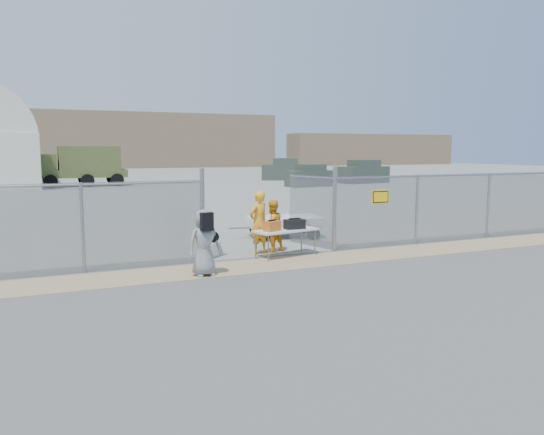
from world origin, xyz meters
name	(u,v)px	position (x,y,z in m)	size (l,w,h in m)	color
ground	(304,271)	(0.00, 0.00, 0.00)	(160.00, 160.00, 0.00)	#545454
tarmac_inside	(107,181)	(0.00, 42.00, 0.01)	(160.00, 80.00, 0.01)	gray
dirt_strip	(287,263)	(0.00, 1.00, 0.01)	(44.00, 1.60, 0.01)	tan
distant_hills	(112,140)	(5.00, 78.00, 4.50)	(140.00, 6.00, 9.00)	#7F684F
chain_link_fence	(272,217)	(0.00, 2.00, 1.10)	(40.00, 0.20, 2.20)	gray
folding_table	(286,243)	(0.33, 1.79, 0.39)	(1.82, 0.76, 0.78)	silver
orange_bag	(272,226)	(-0.15, 1.67, 0.91)	(0.44, 0.29, 0.27)	orange
black_duffel	(294,224)	(0.59, 1.77, 0.91)	(0.55, 0.32, 0.27)	black
security_worker_left	(259,223)	(-0.22, 2.45, 0.91)	(0.67, 0.44, 1.82)	#FDA51F
security_worker_right	(272,226)	(0.25, 2.58, 0.77)	(0.75, 0.58, 1.53)	#FDA51F
visitor	(204,243)	(-2.41, 0.50, 0.80)	(0.78, 0.51, 1.59)	gray
utility_trailer	(284,226)	(1.66, 4.78, 0.38)	(3.14, 1.62, 0.76)	silver
military_truck	(83,166)	(-2.66, 34.58, 1.63)	(6.82, 2.52, 3.25)	#4F592C
parked_vehicle_near	(310,176)	(14.25, 26.83, 0.89)	(3.92, 1.78, 1.78)	#384238
parked_vehicle_mid	(285,169)	(16.32, 36.09, 1.05)	(4.65, 2.10, 2.10)	#384238
parked_vehicle_far	(364,172)	(20.75, 28.92, 1.02)	(4.50, 2.04, 2.04)	#384238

